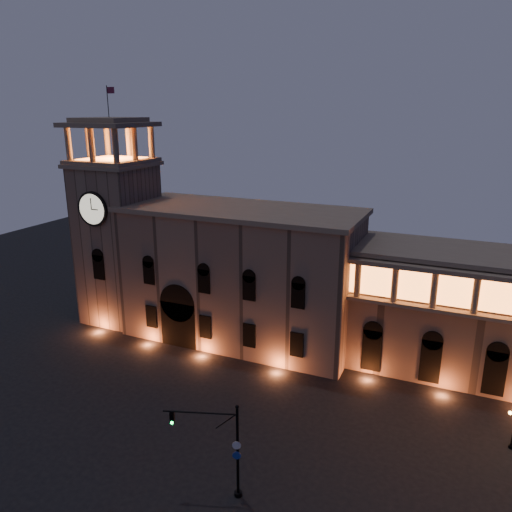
# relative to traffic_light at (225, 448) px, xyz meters

# --- Properties ---
(ground) EXTENTS (160.00, 160.00, 0.00)m
(ground) POSITION_rel_traffic_light_xyz_m (-9.25, 4.61, -4.34)
(ground) COLOR black
(ground) RESTS_ON ground
(government_building) EXTENTS (30.80, 12.80, 17.60)m
(government_building) POSITION_rel_traffic_light_xyz_m (-11.33, 26.54, 4.43)
(government_building) COLOR #78604F
(government_building) RESTS_ON ground
(clock_tower) EXTENTS (9.80, 9.80, 32.40)m
(clock_tower) POSITION_rel_traffic_light_xyz_m (-29.75, 25.59, 8.16)
(clock_tower) COLOR #78604F
(clock_tower) RESTS_ON ground
(traffic_light) EXTENTS (5.75, 2.22, 8.26)m
(traffic_light) POSITION_rel_traffic_light_xyz_m (0.00, 0.00, 0.00)
(traffic_light) COLOR black
(traffic_light) RESTS_ON ground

